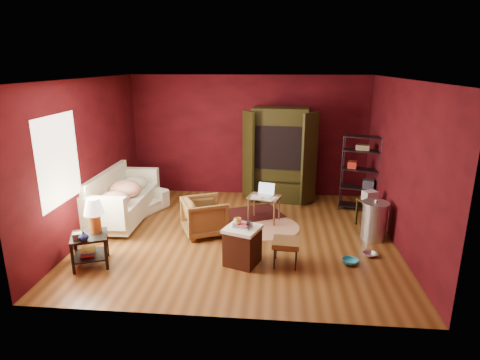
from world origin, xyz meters
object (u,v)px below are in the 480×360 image
object	(u,v)px
side_table	(92,226)
laptop_desk	(264,199)
tv_armoire	(280,153)
armchair	(204,215)
hamper	(242,245)
sofa	(121,200)
wire_shelving	(361,170)

from	to	relation	value
side_table	laptop_desk	size ratio (longest dim) A/B	1.39
laptop_desk	tv_armoire	size ratio (longest dim) A/B	0.36
tv_armoire	armchair	bearing A→B (deg)	-117.62
hamper	tv_armoire	size ratio (longest dim) A/B	0.33
armchair	laptop_desk	bearing A→B (deg)	-80.14
sofa	armchair	world-z (taller)	sofa
hamper	laptop_desk	size ratio (longest dim) A/B	0.93
side_table	armchair	bearing A→B (deg)	39.35
armchair	tv_armoire	bearing A→B (deg)	-57.73
wire_shelving	laptop_desk	bearing A→B (deg)	-141.33
tv_armoire	wire_shelving	size ratio (longest dim) A/B	1.31
laptop_desk	wire_shelving	xyz separation A→B (m)	(2.01, 0.84, 0.42)
sofa	side_table	world-z (taller)	side_table
sofa	tv_armoire	bearing A→B (deg)	-40.32
armchair	laptop_desk	distance (m)	1.30
tv_armoire	wire_shelving	world-z (taller)	tv_armoire
side_table	tv_armoire	bearing A→B (deg)	48.99
sofa	armchair	size ratio (longest dim) A/B	2.72
sofa	tv_armoire	distance (m)	3.56
side_table	tv_armoire	distance (m)	4.44
laptop_desk	wire_shelving	world-z (taller)	wire_shelving
hamper	wire_shelving	world-z (taller)	wire_shelving
side_table	tv_armoire	xyz separation A→B (m)	(2.90, 3.33, 0.47)
wire_shelving	armchair	bearing A→B (deg)	-137.02
laptop_desk	tv_armoire	bearing A→B (deg)	94.18
armchair	tv_armoire	world-z (taller)	tv_armoire
sofa	side_table	distance (m)	1.87
armchair	hamper	distance (m)	1.33
sofa	laptop_desk	size ratio (longest dim) A/B	2.71
side_table	wire_shelving	world-z (taller)	wire_shelving
hamper	wire_shelving	xyz separation A→B (m)	(2.29, 2.65, 0.56)
armchair	wire_shelving	bearing A→B (deg)	-87.39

